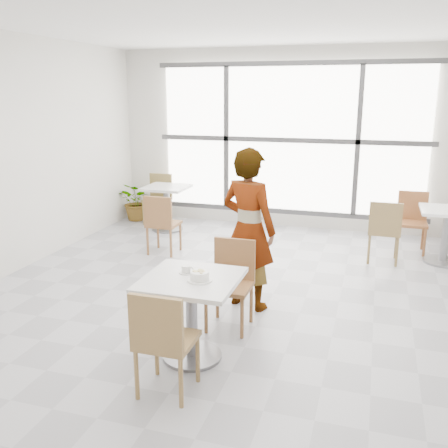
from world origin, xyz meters
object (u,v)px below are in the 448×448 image
(chair_near, at_px, (163,337))
(oatmeal_bowl, at_px, (200,276))
(bg_chair_left_far, at_px, (159,195))
(bg_chair_right_far, at_px, (412,217))
(bg_chair_right_near, at_px, (384,228))
(coffee_cup, at_px, (187,270))
(person, at_px, (249,229))
(bg_chair_left_near, at_px, (161,221))
(bg_table_left, at_px, (167,202))
(plant_left, at_px, (137,202))
(bg_table_right, at_px, (446,228))
(main_table, at_px, (191,303))
(chair_far, at_px, (232,277))

(chair_near, xyz_separation_m, oatmeal_bowl, (0.10, 0.56, 0.29))
(bg_chair_left_far, xyz_separation_m, bg_chair_right_far, (4.22, -0.41, 0.00))
(bg_chair_left_far, xyz_separation_m, bg_chair_right_near, (3.83, -1.13, 0.00))
(bg_chair_right_far, bearing_deg, coffee_cup, -118.88)
(chair_near, bearing_deg, person, -96.02)
(bg_chair_left_near, bearing_deg, chair_near, 114.25)
(oatmeal_bowl, xyz_separation_m, bg_chair_right_far, (1.89, 3.88, -0.29))
(chair_near, bearing_deg, oatmeal_bowl, -99.81)
(bg_table_left, relative_size, plant_left, 1.09)
(chair_near, xyz_separation_m, bg_table_right, (2.40, 4.00, -0.01))
(bg_chair_left_near, bearing_deg, bg_chair_right_near, -170.05)
(bg_table_left, bearing_deg, chair_near, -66.88)
(bg_table_left, bearing_deg, person, -51.42)
(main_table, xyz_separation_m, bg_chair_left_far, (-2.23, 4.25, -0.02))
(bg_chair_right_far, bearing_deg, bg_table_left, -179.85)
(oatmeal_bowl, bearing_deg, bg_chair_right_near, 64.57)
(bg_chair_right_far, xyz_separation_m, plant_left, (-4.67, 0.44, -0.16))
(coffee_cup, xyz_separation_m, bg_chair_right_near, (1.68, 3.02, -0.28))
(bg_chair_right_near, bearing_deg, chair_far, 58.65)
(bg_table_right, bearing_deg, person, -135.36)
(bg_table_left, relative_size, bg_table_right, 1.00)
(person, relative_size, bg_table_left, 2.32)
(bg_chair_left_far, bearing_deg, bg_table_right, -10.39)
(bg_chair_left_far, distance_m, bg_chair_right_near, 3.99)
(chair_near, xyz_separation_m, chair_far, (0.15, 1.34, 0.00))
(bg_table_right, xyz_separation_m, bg_chair_right_far, (-0.41, 0.44, 0.01))
(coffee_cup, bearing_deg, main_table, -51.10)
(plant_left, bearing_deg, bg_table_right, -9.85)
(oatmeal_bowl, xyz_separation_m, bg_chair_left_far, (-2.33, 4.29, -0.29))
(chair_far, relative_size, person, 0.50)
(chair_near, xyz_separation_m, bg_chair_right_far, (1.99, 4.45, 0.00))
(bg_table_right, relative_size, bg_chair_left_far, 0.86)
(plant_left, bearing_deg, coffee_cup, -58.13)
(main_table, relative_size, oatmeal_bowl, 3.81)
(coffee_cup, bearing_deg, plant_left, 121.87)
(bg_chair_left_far, bearing_deg, main_table, -62.29)
(chair_far, relative_size, coffee_cup, 5.47)
(person, xyz_separation_m, bg_table_left, (-2.09, 2.61, -0.38))
(chair_far, bearing_deg, oatmeal_bowl, -93.71)
(person, height_order, bg_table_left, person)
(chair_far, distance_m, coffee_cup, 0.73)
(main_table, height_order, coffee_cup, coffee_cup)
(main_table, relative_size, bg_table_left, 1.07)
(coffee_cup, xyz_separation_m, person, (0.27, 1.12, 0.09))
(person, bearing_deg, bg_table_right, -116.69)
(chair_near, xyz_separation_m, bg_chair_left_far, (-2.23, 4.85, 0.00))
(chair_far, xyz_separation_m, bg_chair_left_near, (-1.59, 1.85, 0.00))
(main_table, bearing_deg, bg_chair_left_far, 117.71)
(coffee_cup, height_order, bg_chair_right_far, bg_chair_right_far)
(main_table, bearing_deg, bg_table_right, 54.75)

